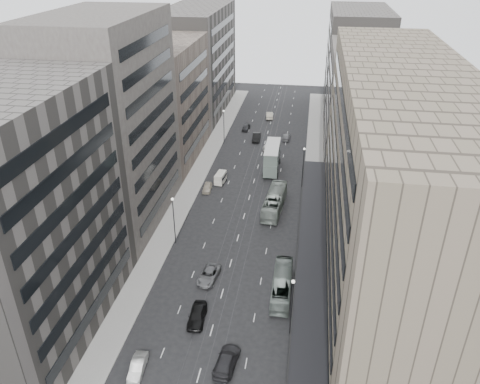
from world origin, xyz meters
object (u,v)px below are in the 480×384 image
Objects in this scene: sedan_2 at (209,275)px; sedan_0 at (197,315)px; sedan_1 at (138,366)px; double_decker at (272,157)px; bus_far at (275,201)px; bus_near at (282,284)px; panel_van at (221,178)px.

sedan_0 is at bearing -80.94° from sedan_2.
double_decker is at bearing 75.20° from sedan_1.
bus_far reaches higher than sedan_1.
bus_near is at bearing -0.44° from sedan_2.
bus_near reaches higher than panel_van.
bus_near is 1.03× the size of double_decker.
double_decker is 2.04× the size of sedan_0.
sedan_0 is at bearing -76.99° from panel_van.
bus_far is 30.54m from sedan_0.
bus_near is at bearing 102.18° from bus_far.
panel_van is 0.72× the size of sedan_2.
bus_far reaches higher than sedan_0.
sedan_0 is (-10.30, -6.99, -0.61)m from bus_near.
double_decker is 2.73× the size of panel_van.
sedan_2 reaches higher than sedan_1.
bus_near is 2.81× the size of panel_van.
double_decker is at bearing 88.68° from sedan_2.
double_decker is (-5.06, 39.19, 1.55)m from bus_near.
bus_far is 2.42× the size of sedan_0.
bus_far is 2.34× the size of sedan_2.
bus_far is at bearing 73.75° from sedan_0.
panel_van is 0.75× the size of sedan_0.
bus_near is 2.53× the size of sedan_1.
sedan_2 is (-7.57, -21.27, -0.98)m from bus_far.
sedan_2 is at bearing -7.62° from bus_near.
panel_van is at bearing -142.09° from double_decker.
panel_van is at bearing 85.00° from sedan_1.
bus_near is 12.46m from sedan_0.
sedan_0 is 8.38m from sedan_2.
sedan_1 is (-15.06, -15.82, -0.78)m from bus_near.
bus_far is at bearing -82.56° from bus_near.
sedan_1 is at bearing -97.52° from sedan_2.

